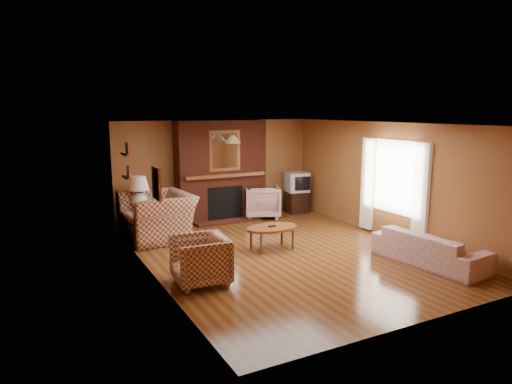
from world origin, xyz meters
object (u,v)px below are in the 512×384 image
plaid_armchair (200,260)px  coffee_table (272,229)px  floral_armchair (262,202)px  tv_stand (297,202)px  fireplace (221,171)px  side_table (141,222)px  floral_sofa (430,248)px  table_lamp (139,190)px  plaid_loveseat (157,216)px  crt_tv (297,182)px

plaid_armchair → coffee_table: 2.12m
floral_armchair → tv_stand: size_ratio=1.57×
fireplace → floral_armchair: bearing=-14.8°
plaid_armchair → side_table: size_ratio=1.41×
floral_sofa → fireplace: bearing=16.3°
coffee_table → plaid_armchair: bearing=-150.9°
coffee_table → table_lamp: (-2.00, 2.14, 0.58)m
floral_sofa → plaid_armchair: bearing=69.9°
plaid_armchair → table_lamp: size_ratio=1.19×
side_table → plaid_armchair: bearing=-87.3°
coffee_table → table_lamp: size_ratio=1.49×
tv_stand → fireplace: bearing=-179.7°
plaid_loveseat → tv_stand: 3.98m
plaid_armchair → side_table: (-0.15, 3.17, -0.08)m
plaid_armchair → floral_armchair: bearing=144.6°
floral_sofa → floral_armchair: (-0.92, 4.44, 0.11)m
crt_tv → fireplace: bearing=174.7°
fireplace → table_lamp: bearing=-165.7°
plaid_loveseat → floral_armchair: plaid_loveseat is taller
floral_sofa → table_lamp: size_ratio=2.84×
plaid_loveseat → coffee_table: (1.75, -1.74, -0.08)m
side_table → tv_stand: size_ratio=1.06×
floral_armchair → floral_sofa: bearing=123.4°
fireplace → floral_armchair: fireplace is taller
crt_tv → coffee_table: bearing=-130.9°
table_lamp → crt_tv: size_ratio=1.11×
plaid_armchair → fireplace: bearing=157.2°
plaid_loveseat → coffee_table: plaid_loveseat is taller
coffee_table → table_lamp: table_lamp is taller
plaid_loveseat → side_table: bearing=-152.6°
fireplace → plaid_loveseat: fireplace is taller
fireplace → plaid_armchair: (-1.95, -3.70, -0.80)m
fireplace → table_lamp: fireplace is taller
floral_armchair → tv_stand: 1.08m
floral_armchair → side_table: floral_armchair is taller
table_lamp → crt_tv: (4.15, 0.34, -0.17)m
side_table → table_lamp: table_lamp is taller
floral_armchair → plaid_loveseat: bearing=35.1°
tv_stand → crt_tv: (-0.00, -0.01, 0.52)m
fireplace → tv_stand: 2.25m
floral_sofa → coffee_table: size_ratio=1.91×
floral_sofa → plaid_loveseat: bearing=39.2°
crt_tv → floral_sofa: bearing=-91.9°
floral_sofa → table_lamp: table_lamp is taller
fireplace → floral_sofa: (1.90, -4.69, -0.89)m
fireplace → plaid_armchair: fireplace is taller
floral_sofa → side_table: 5.77m
floral_armchair → table_lamp: (-3.08, -0.28, 0.58)m
floral_sofa → side_table: side_table is taller
plaid_armchair → tv_stand: 5.33m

